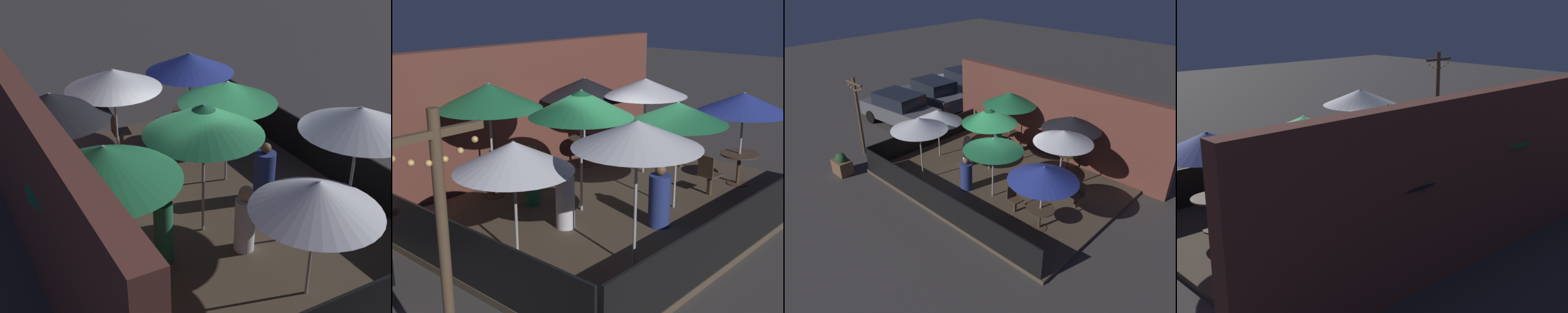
% 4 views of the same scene
% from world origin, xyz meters
% --- Properties ---
extents(ground_plane, '(60.00, 60.00, 0.00)m').
position_xyz_m(ground_plane, '(0.00, 0.00, 0.00)').
color(ground_plane, '#423D3A').
extents(patio_deck, '(8.39, 5.95, 0.12)m').
position_xyz_m(patio_deck, '(0.00, 0.00, 0.06)').
color(patio_deck, brown).
rests_on(patio_deck, ground_plane).
extents(building_wall, '(9.99, 0.36, 3.26)m').
position_xyz_m(building_wall, '(0.00, 3.20, 1.63)').
color(building_wall, brown).
rests_on(building_wall, ground_plane).
extents(fence_front, '(8.19, 0.05, 0.95)m').
position_xyz_m(fence_front, '(0.00, -2.93, 0.59)').
color(fence_front, black).
rests_on(fence_front, patio_deck).
extents(fence_side_left, '(0.05, 5.75, 0.95)m').
position_xyz_m(fence_side_left, '(-4.15, 0.00, 0.59)').
color(fence_side_left, black).
rests_on(fence_side_left, patio_deck).
extents(patio_umbrella_0, '(2.23, 2.23, 2.48)m').
position_xyz_m(patio_umbrella_0, '(-1.49, 2.36, 2.33)').
color(patio_umbrella_0, '#B2B2B7').
rests_on(patio_umbrella_0, patio_deck).
extents(patio_umbrella_1, '(2.20, 2.20, 2.27)m').
position_xyz_m(patio_umbrella_1, '(1.47, 2.36, 2.14)').
color(patio_umbrella_1, '#B2B2B7').
rests_on(patio_umbrella_1, patio_deck).
extents(patio_umbrella_2, '(2.07, 2.07, 2.15)m').
position_xyz_m(patio_umbrella_2, '(2.79, -1.25, 2.04)').
color(patio_umbrella_2, '#B2B2B7').
rests_on(patio_umbrella_2, patio_deck).
extents(patio_umbrella_3, '(2.08, 2.08, 2.48)m').
position_xyz_m(patio_umbrella_3, '(-0.81, 0.39, 2.33)').
color(patio_umbrella_3, '#B2B2B7').
rests_on(patio_umbrella_3, patio_deck).
extents(patio_umbrella_4, '(1.96, 1.96, 2.02)m').
position_xyz_m(patio_umbrella_4, '(-3.06, -0.20, 1.89)').
color(patio_umbrella_4, '#B2B2B7').
rests_on(patio_umbrella_4, patio_deck).
extents(patio_umbrella_5, '(2.01, 2.01, 2.21)m').
position_xyz_m(patio_umbrella_5, '(0.58, -0.93, 2.11)').
color(patio_umbrella_5, '#B2B2B7').
rests_on(patio_umbrella_5, patio_deck).
extents(patio_umbrella_6, '(2.02, 2.02, 2.44)m').
position_xyz_m(patio_umbrella_6, '(-2.05, -1.88, 2.35)').
color(patio_umbrella_6, '#B2B2B7').
rests_on(patio_umbrella_6, patio_deck).
extents(patio_umbrella_7, '(2.00, 2.00, 2.33)m').
position_xyz_m(patio_umbrella_7, '(2.04, 0.91, 2.24)').
color(patio_umbrella_7, '#B2B2B7').
rests_on(patio_umbrella_7, patio_deck).
extents(dining_table_0, '(0.78, 0.78, 0.71)m').
position_xyz_m(dining_table_0, '(-1.49, 2.36, 0.68)').
color(dining_table_0, '#4C3828').
rests_on(dining_table_0, patio_deck).
extents(dining_table_1, '(0.79, 0.79, 0.74)m').
position_xyz_m(dining_table_1, '(1.47, 2.36, 0.70)').
color(dining_table_1, '#4C3828').
rests_on(dining_table_1, patio_deck).
extents(dining_table_2, '(0.87, 0.87, 0.74)m').
position_xyz_m(dining_table_2, '(2.79, -1.25, 0.70)').
color(dining_table_2, '#4C3828').
rests_on(dining_table_2, patio_deck).
extents(patio_chair_0, '(0.45, 0.45, 0.92)m').
position_xyz_m(patio_chair_0, '(1.66, -1.10, 0.62)').
color(patio_chair_0, '#4C3828').
rests_on(patio_chair_0, patio_deck).
extents(patio_chair_1, '(0.45, 0.45, 0.90)m').
position_xyz_m(patio_chair_1, '(3.02, 0.53, 0.61)').
color(patio_chair_1, '#4C3828').
rests_on(patio_chair_1, patio_deck).
extents(patron_0, '(0.47, 0.47, 1.22)m').
position_xyz_m(patron_0, '(-0.40, -1.23, 0.66)').
color(patron_0, navy).
rests_on(patron_0, patio_deck).
extents(patron_1, '(0.46, 0.46, 1.25)m').
position_xyz_m(patron_1, '(-1.65, 0.04, 0.69)').
color(patron_1, silver).
rests_on(patron_1, patio_deck).
extents(patron_2, '(0.38, 0.38, 1.31)m').
position_xyz_m(patron_2, '(-1.24, 1.38, 0.72)').
color(patron_2, '#236642').
rests_on(patron_2, patio_deck).
extents(planter_box, '(0.75, 0.53, 0.88)m').
position_xyz_m(planter_box, '(-4.79, -3.66, 0.39)').
color(planter_box, brown).
rests_on(planter_box, ground_plane).
extents(light_post, '(1.10, 0.12, 3.35)m').
position_xyz_m(light_post, '(-5.69, -2.17, 1.89)').
color(light_post, brown).
rests_on(light_post, ground_plane).
extents(parked_car_0, '(4.32, 2.06, 1.62)m').
position_xyz_m(parked_car_0, '(-7.24, 0.82, 0.84)').
color(parked_car_0, '#5B5B60').
rests_on(parked_car_0, ground_plane).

